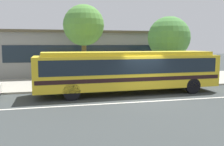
{
  "coord_description": "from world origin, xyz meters",
  "views": [
    {
      "loc": [
        -5.16,
        -13.21,
        3.16
      ],
      "look_at": [
        -1.58,
        2.12,
        1.3
      ],
      "focal_mm": 38.94,
      "sensor_mm": 36.0,
      "label": 1
    }
  ],
  "objects_px": {
    "pedestrian_walking_along_curb": "(111,72)",
    "street_tree_mid_block": "(169,38)",
    "pedestrian_waiting_near_sign": "(133,72)",
    "street_tree_near_stop": "(84,26)",
    "bus_stop_sign": "(167,64)",
    "transit_bus": "(129,69)"
  },
  "relations": [
    {
      "from": "transit_bus",
      "to": "bus_stop_sign",
      "type": "distance_m",
      "value": 4.22
    },
    {
      "from": "street_tree_near_stop",
      "to": "bus_stop_sign",
      "type": "bearing_deg",
      "value": -21.57
    },
    {
      "from": "street_tree_mid_block",
      "to": "transit_bus",
      "type": "bearing_deg",
      "value": -137.92
    },
    {
      "from": "pedestrian_walking_along_curb",
      "to": "street_tree_near_stop",
      "type": "relative_size",
      "value": 0.27
    },
    {
      "from": "bus_stop_sign",
      "to": "pedestrian_walking_along_curb",
      "type": "bearing_deg",
      "value": 171.16
    },
    {
      "from": "pedestrian_waiting_near_sign",
      "to": "street_tree_near_stop",
      "type": "xyz_separation_m",
      "value": [
        -3.42,
        2.19,
        3.47
      ]
    },
    {
      "from": "pedestrian_walking_along_curb",
      "to": "street_tree_mid_block",
      "type": "distance_m",
      "value": 6.35
    },
    {
      "from": "pedestrian_waiting_near_sign",
      "to": "bus_stop_sign",
      "type": "distance_m",
      "value": 2.68
    },
    {
      "from": "pedestrian_walking_along_curb",
      "to": "street_tree_near_stop",
      "type": "distance_m",
      "value": 4.32
    },
    {
      "from": "pedestrian_waiting_near_sign",
      "to": "pedestrian_walking_along_curb",
      "type": "relative_size",
      "value": 1.05
    },
    {
      "from": "transit_bus",
      "to": "street_tree_mid_block",
      "type": "distance_m",
      "value": 7.0
    },
    {
      "from": "transit_bus",
      "to": "pedestrian_walking_along_curb",
      "type": "height_order",
      "value": "transit_bus"
    },
    {
      "from": "transit_bus",
      "to": "street_tree_mid_block",
      "type": "bearing_deg",
      "value": 42.08
    },
    {
      "from": "pedestrian_walking_along_curb",
      "to": "pedestrian_waiting_near_sign",
      "type": "bearing_deg",
      "value": -15.89
    },
    {
      "from": "pedestrian_waiting_near_sign",
      "to": "pedestrian_walking_along_curb",
      "type": "bearing_deg",
      "value": 164.11
    },
    {
      "from": "pedestrian_waiting_near_sign",
      "to": "street_tree_near_stop",
      "type": "height_order",
      "value": "street_tree_near_stop"
    },
    {
      "from": "bus_stop_sign",
      "to": "street_tree_near_stop",
      "type": "bearing_deg",
      "value": 158.43
    },
    {
      "from": "pedestrian_waiting_near_sign",
      "to": "transit_bus",
      "type": "bearing_deg",
      "value": -115.35
    },
    {
      "from": "pedestrian_waiting_near_sign",
      "to": "street_tree_mid_block",
      "type": "bearing_deg",
      "value": 29.71
    },
    {
      "from": "pedestrian_walking_along_curb",
      "to": "street_tree_mid_block",
      "type": "bearing_deg",
      "value": 17.61
    },
    {
      "from": "pedestrian_walking_along_curb",
      "to": "bus_stop_sign",
      "type": "bearing_deg",
      "value": -8.84
    },
    {
      "from": "street_tree_mid_block",
      "to": "bus_stop_sign",
      "type": "bearing_deg",
      "value": -117.58
    }
  ]
}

